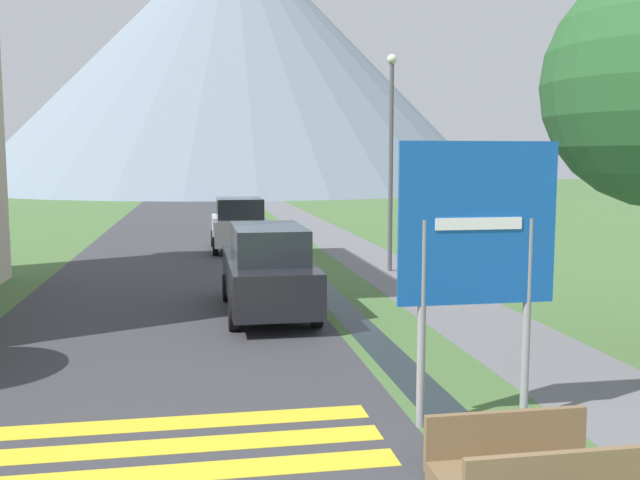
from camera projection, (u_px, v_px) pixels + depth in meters
name	position (u px, v px, depth m)	size (l,w,h in m)	color
ground_plane	(251.00, 253.00, 24.01)	(160.00, 160.00, 0.00)	#476B38
road	(181.00, 227.00, 33.37)	(6.40, 60.00, 0.01)	#38383D
footpath	(310.00, 224.00, 34.41)	(2.20, 60.00, 0.01)	slate
drainage_channel	(260.00, 225.00, 34.00)	(0.60, 60.00, 0.00)	black
crosswalk_marking	(138.00, 448.00, 7.79)	(5.44, 1.84, 0.01)	yellow
mountain_distant	(235.00, 56.00, 79.57)	(57.28, 57.28, 29.13)	slate
road_sign	(477.00, 245.00, 8.30)	(1.92, 0.11, 3.36)	gray
footbridge	(529.00, 474.00, 6.66)	(1.70, 1.10, 0.65)	brown
parked_car_near	(268.00, 270.00, 14.52)	(1.73, 4.56, 1.82)	black
parked_car_far	(239.00, 224.00, 24.62)	(1.90, 3.85, 1.82)	silver
streetlamp	(391.00, 146.00, 19.76)	(0.28, 0.28, 6.01)	#515156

